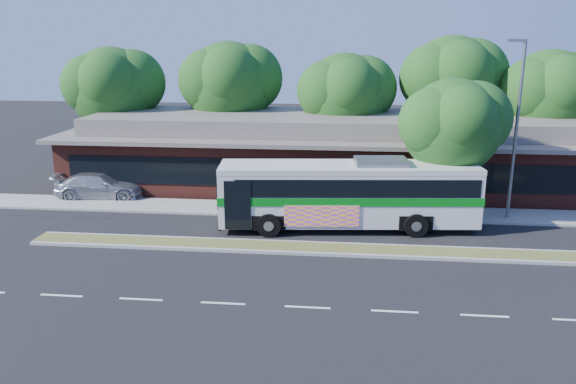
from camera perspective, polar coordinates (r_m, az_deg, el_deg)
name	(u,v)px	position (r m, az deg, el deg)	size (l,w,h in m)	color
ground	(316,255)	(24.53, 2.83, -6.39)	(120.00, 120.00, 0.00)	black
median_strip	(316,248)	(25.06, 2.91, -5.73)	(26.00, 1.10, 0.15)	#495725
sidewalk	(322,211)	(30.55, 3.51, -1.90)	(44.00, 2.60, 0.12)	gray
parking_lot	(43,186)	(39.04, -23.64, 0.53)	(14.00, 12.00, 0.01)	black
plaza_building	(328,150)	(36.45, 4.04, 4.24)	(33.20, 11.20, 4.45)	#5E261D
lamp_post	(516,126)	(30.26, 22.15, 6.26)	(0.93, 0.18, 9.07)	slate
tree_bg_a	(119,87)	(41.19, -16.80, 10.15)	(6.47, 5.80, 8.63)	black
tree_bg_b	(236,83)	(39.80, -5.35, 10.96)	(6.69, 6.00, 9.00)	black
tree_bg_c	(351,93)	(38.08, 6.40, 9.92)	(6.24, 5.60, 8.26)	black
tree_bg_d	(457,81)	(39.69, 16.83, 10.78)	(6.91, 6.20, 9.37)	black
tree_bg_e	(555,93)	(40.30, 25.48, 9.06)	(6.47, 5.80, 8.50)	black
transit_bus	(349,190)	(27.51, 6.24, 0.22)	(12.70, 3.93, 3.51)	silver
sedan	(100,186)	(34.77, -18.54, 0.62)	(2.10, 5.18, 1.50)	#AAADB1
sidewalk_tree	(459,125)	(29.54, 16.96, 6.56)	(5.42, 4.86, 7.24)	black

